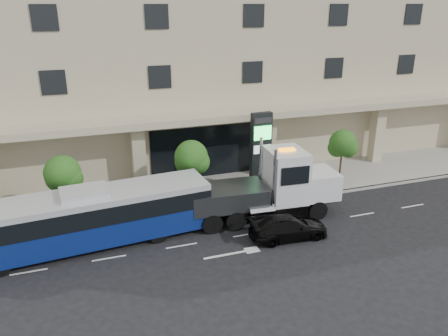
% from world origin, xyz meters
% --- Properties ---
extents(ground, '(120.00, 120.00, 0.00)m').
position_xyz_m(ground, '(0.00, 0.00, 0.00)').
color(ground, black).
rests_on(ground, ground).
extents(sidewalk, '(120.00, 6.00, 0.15)m').
position_xyz_m(sidewalk, '(0.00, 5.00, 0.07)').
color(sidewalk, gray).
rests_on(sidewalk, ground).
extents(curb, '(120.00, 0.30, 0.15)m').
position_xyz_m(curb, '(0.00, 2.00, 0.07)').
color(curb, gray).
rests_on(curb, ground).
extents(convention_center, '(60.00, 17.60, 20.00)m').
position_xyz_m(convention_center, '(-0.00, 15.42, 9.97)').
color(convention_center, tan).
rests_on(convention_center, ground).
extents(tree_left, '(2.27, 2.20, 4.22)m').
position_xyz_m(tree_left, '(-9.97, 3.59, 3.11)').
color(tree_left, '#422B19').
rests_on(tree_left, sidewalk).
extents(tree_mid, '(2.28, 2.20, 4.38)m').
position_xyz_m(tree_mid, '(-1.97, 3.59, 3.26)').
color(tree_mid, '#422B19').
rests_on(tree_mid, sidewalk).
extents(tree_right, '(2.10, 2.00, 4.04)m').
position_xyz_m(tree_right, '(9.53, 3.59, 3.04)').
color(tree_right, '#422B19').
rests_on(tree_right, sidewalk).
extents(city_bus, '(13.88, 4.09, 3.47)m').
position_xyz_m(city_bus, '(-8.87, 0.19, 1.76)').
color(city_bus, black).
rests_on(city_bus, ground).
extents(tow_truck, '(10.85, 3.25, 4.93)m').
position_xyz_m(tow_truck, '(2.24, 0.27, 2.03)').
color(tow_truck, '#2D3033').
rests_on(tow_truck, ground).
extents(black_sedan, '(4.73, 2.13, 1.35)m').
position_xyz_m(black_sedan, '(2.12, -2.59, 0.67)').
color(black_sedan, black).
rests_on(black_sedan, ground).
extents(signage_pylon, '(1.46, 0.58, 5.79)m').
position_xyz_m(signage_pylon, '(3.03, 3.79, 3.09)').
color(signage_pylon, black).
rests_on(signage_pylon, sidewalk).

